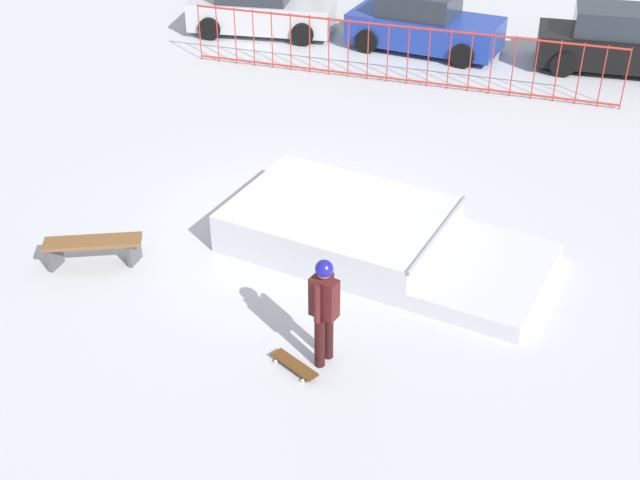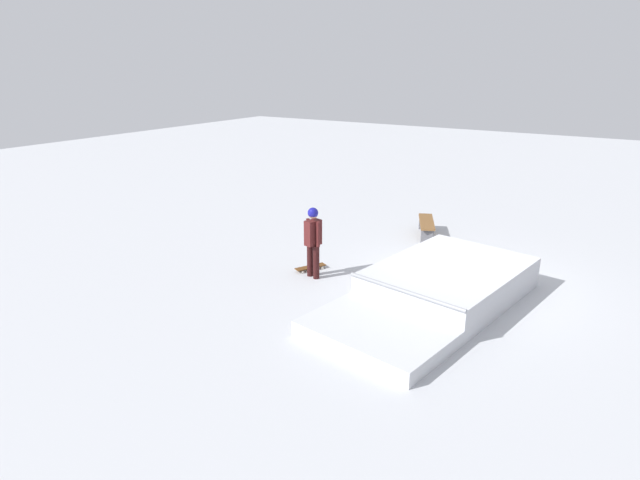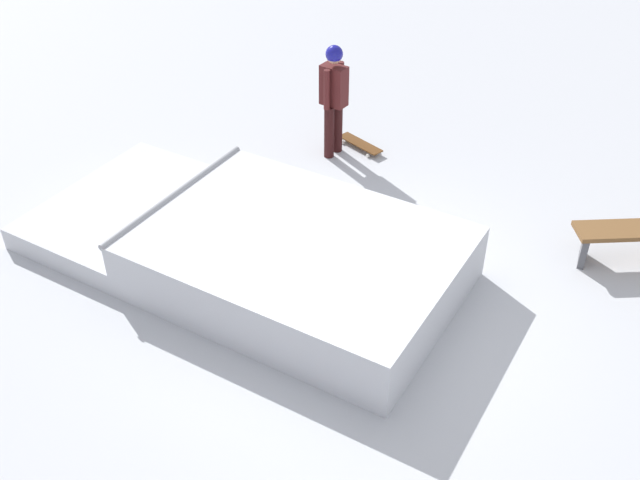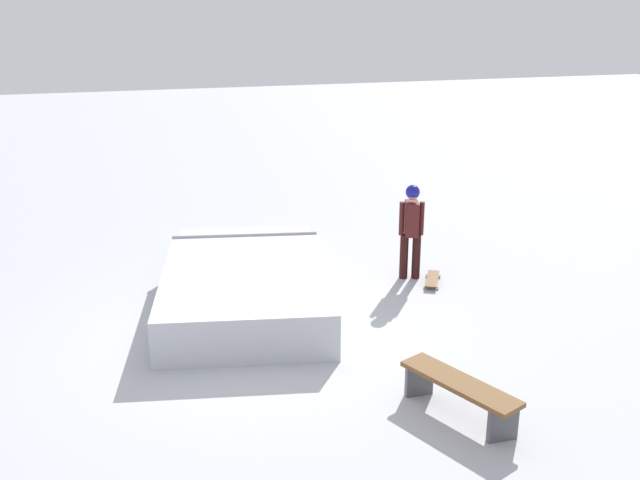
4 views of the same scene
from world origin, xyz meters
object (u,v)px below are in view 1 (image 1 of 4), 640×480
Objects in this scene: skater at (324,304)px; parked_car_black at (617,42)px; park_bench at (93,247)px; parked_car_silver at (261,8)px; parked_car_blue at (423,24)px; skate_ramp at (364,233)px; skateboard at (295,365)px.

skater reaches higher than parked_car_black.
parked_car_silver is at bearing 98.29° from park_bench.
skater is 0.41× the size of parked_car_black.
parked_car_blue reaches higher than park_bench.
park_bench is 14.62m from parked_car_black.
skater is at bearing -72.49° from parked_car_silver.
skater is 0.40× the size of parked_car_silver.
skate_ramp is 3.55× the size of park_bench.
parked_car_black is at bearing 56.47° from park_bench.
skater reaches higher than park_bench.
skater is 14.57m from parked_car_silver.
skate_ramp is 4.56m from park_bench.
parked_car_silver is 9.83m from parked_car_black.
parked_car_black reaches higher than skateboard.
skate_ramp is 3.34× the size of skater.
skateboard is (-0.34, -0.30, -0.93)m from skater.
parked_car_blue is (4.76, 0.02, 0.00)m from parked_car_silver.
parked_car_black reaches higher than skate_ramp.
parked_car_black is at bearing 8.35° from parked_car_blue.
parked_car_silver is at bearing 129.80° from skate_ramp.
parked_car_blue is (-1.16, 10.21, 0.41)m from skate_ramp.
skateboard is at bearing -19.46° from park_bench.
skate_ramp is at bearing 24.27° from park_bench.
parked_car_silver is 1.02× the size of parked_car_black.
skater reaches higher than parked_car_blue.
skater is (0.24, -3.01, 0.69)m from skate_ramp.
skate_ramp is at bearing -114.54° from parked_car_black.
skate_ramp is 11.03m from parked_car_black.
skateboard is 4.32m from park_bench.
parked_car_silver reaches higher than park_bench.
skate_ramp is at bearing -67.37° from parked_car_silver.
skate_ramp is 1.34× the size of parked_car_silver.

